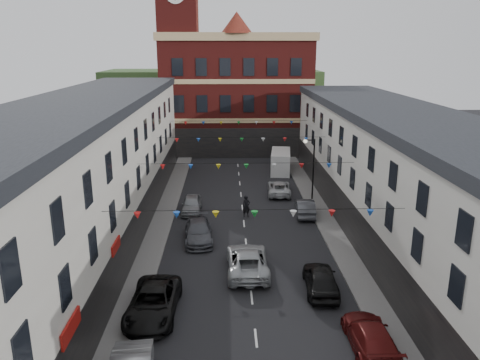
{
  "coord_description": "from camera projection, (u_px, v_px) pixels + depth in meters",
  "views": [
    {
      "loc": [
        -1.42,
        -28.6,
        14.25
      ],
      "look_at": [
        -0.34,
        7.57,
        3.93
      ],
      "focal_mm": 35.0,
      "sensor_mm": 36.0,
      "label": 1
    }
  ],
  "objects": [
    {
      "name": "distant_hill",
      "position": [
        212.0,
        97.0,
        89.55
      ],
      "size": [
        40.0,
        14.0,
        10.0
      ],
      "primitive_type": "cube",
      "color": "#305326",
      "rests_on": "ground"
    },
    {
      "name": "pavement_left",
      "position": [
        150.0,
        254.0,
        33.14
      ],
      "size": [
        1.8,
        64.0,
        0.15
      ],
      "primitive_type": "cube",
      "color": "#605E5B",
      "rests_on": "ground"
    },
    {
      "name": "car_left_c",
      "position": [
        153.0,
        302.0,
        25.59
      ],
      "size": [
        2.79,
        5.7,
        1.56
      ],
      "primitive_type": "imported",
      "rotation": [
        0.0,
        0.0,
        -0.04
      ],
      "color": "black",
      "rests_on": "ground"
    },
    {
      "name": "car_right_d",
      "position": [
        321.0,
        279.0,
        28.1
      ],
      "size": [
        2.16,
        4.78,
        1.59
      ],
      "primitive_type": "imported",
      "rotation": [
        0.0,
        0.0,
        3.08
      ],
      "color": "black",
      "rests_on": "ground"
    },
    {
      "name": "street_lamp",
      "position": [
        311.0,
        161.0,
        44.01
      ],
      "size": [
        1.1,
        0.36,
        6.0
      ],
      "color": "black",
      "rests_on": "ground"
    },
    {
      "name": "terrace_right",
      "position": [
        423.0,
        192.0,
        31.41
      ],
      "size": [
        8.4,
        56.0,
        9.7
      ],
      "color": "silver",
      "rests_on": "ground"
    },
    {
      "name": "clock_tower",
      "position": [
        179.0,
        41.0,
        60.77
      ],
      "size": [
        5.6,
        5.6,
        30.0
      ],
      "color": "maroon",
      "rests_on": "ground"
    },
    {
      "name": "car_left_e",
      "position": [
        192.0,
        204.0,
        41.71
      ],
      "size": [
        1.72,
        4.24,
        1.44
      ],
      "primitive_type": "imported",
      "rotation": [
        0.0,
        0.0,
        0.0
      ],
      "color": "gray",
      "rests_on": "ground"
    },
    {
      "name": "moving_car",
      "position": [
        248.0,
        260.0,
        30.55
      ],
      "size": [
        2.7,
        5.79,
        1.6
      ],
      "primitive_type": "imported",
      "rotation": [
        0.0,
        0.0,
        3.15
      ],
      "color": "#A2A6A9",
      "rests_on": "ground"
    },
    {
      "name": "terrace_left",
      "position": [
        69.0,
        188.0,
        30.59
      ],
      "size": [
        8.4,
        56.0,
        10.7
      ],
      "color": "beige",
      "rests_on": "ground"
    },
    {
      "name": "pedestrian",
      "position": [
        246.0,
        206.0,
        40.47
      ],
      "size": [
        0.79,
        0.62,
        1.91
      ],
      "primitive_type": "imported",
      "rotation": [
        0.0,
        0.0,
        0.25
      ],
      "color": "black",
      "rests_on": "ground"
    },
    {
      "name": "car_right_c",
      "position": [
        371.0,
        337.0,
        22.66
      ],
      "size": [
        2.02,
        4.94,
        1.43
      ],
      "primitive_type": "imported",
      "rotation": [
        0.0,
        0.0,
        3.14
      ],
      "color": "#571211",
      "rests_on": "ground"
    },
    {
      "name": "pavement_right",
      "position": [
        343.0,
        252.0,
        33.54
      ],
      "size": [
        1.8,
        64.0,
        0.15
      ],
      "primitive_type": "cube",
      "color": "#605E5B",
      "rests_on": "ground"
    },
    {
      "name": "ground",
      "position": [
        248.0,
        267.0,
        31.44
      ],
      "size": [
        160.0,
        160.0,
        0.0
      ],
      "primitive_type": "plane",
      "color": "black",
      "rests_on": "ground"
    },
    {
      "name": "civic_building",
      "position": [
        236.0,
        92.0,
        65.68
      ],
      "size": [
        20.6,
        13.3,
        18.5
      ],
      "color": "maroon",
      "rests_on": "ground"
    },
    {
      "name": "car_left_d",
      "position": [
        198.0,
        232.0,
        35.52
      ],
      "size": [
        2.47,
        5.2,
        1.46
      ],
      "primitive_type": "imported",
      "rotation": [
        0.0,
        0.0,
        0.08
      ],
      "color": "#494B51",
      "rests_on": "ground"
    },
    {
      "name": "car_right_f",
      "position": [
        279.0,
        188.0,
        46.76
      ],
      "size": [
        2.55,
        4.95,
        1.33
      ],
      "primitive_type": "imported",
      "rotation": [
        0.0,
        0.0,
        3.07
      ],
      "color": "silver",
      "rests_on": "ground"
    },
    {
      "name": "car_right_e",
      "position": [
        305.0,
        207.0,
        40.9
      ],
      "size": [
        1.84,
        4.46,
        1.44
      ],
      "primitive_type": "imported",
      "rotation": [
        0.0,
        0.0,
        3.07
      ],
      "color": "#44454B",
      "rests_on": "ground"
    },
    {
      "name": "white_van",
      "position": [
        281.0,
        162.0,
        55.03
      ],
      "size": [
        2.86,
        5.84,
        2.48
      ],
      "primitive_type": "cube",
      "rotation": [
        0.0,
        0.0,
        -0.13
      ],
      "color": "silver",
      "rests_on": "ground"
    }
  ]
}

